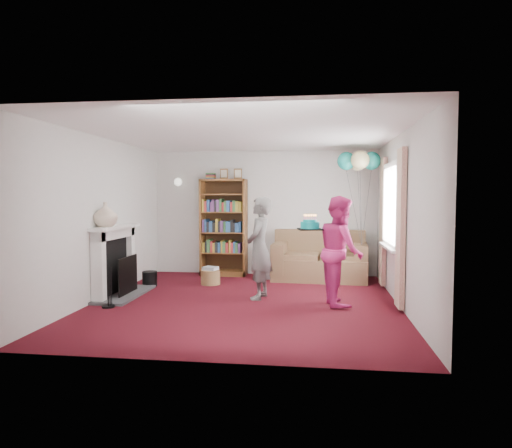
# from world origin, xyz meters

# --- Properties ---
(ground) EXTENTS (5.00, 5.00, 0.00)m
(ground) POSITION_xyz_m (0.00, 0.00, 0.00)
(ground) COLOR #37080E
(ground) RESTS_ON ground
(wall_back) EXTENTS (4.50, 0.02, 2.50)m
(wall_back) POSITION_xyz_m (0.00, 2.51, 1.25)
(wall_back) COLOR silver
(wall_back) RESTS_ON ground
(wall_left) EXTENTS (0.02, 5.00, 2.50)m
(wall_left) POSITION_xyz_m (-2.26, 0.00, 1.25)
(wall_left) COLOR silver
(wall_left) RESTS_ON ground
(wall_right) EXTENTS (0.02, 5.00, 2.50)m
(wall_right) POSITION_xyz_m (2.26, 0.00, 1.25)
(wall_right) COLOR silver
(wall_right) RESTS_ON ground
(ceiling) EXTENTS (4.50, 5.00, 0.01)m
(ceiling) POSITION_xyz_m (0.00, 0.00, 2.50)
(ceiling) COLOR white
(ceiling) RESTS_ON wall_back
(fireplace) EXTENTS (0.55, 1.80, 1.12)m
(fireplace) POSITION_xyz_m (-2.09, 0.19, 0.51)
(fireplace) COLOR #3F3F42
(fireplace) RESTS_ON ground
(window_bay) EXTENTS (0.14, 2.02, 2.20)m
(window_bay) POSITION_xyz_m (2.21, 0.60, 1.20)
(window_bay) COLOR white
(window_bay) RESTS_ON ground
(wall_sconce) EXTENTS (0.16, 0.23, 0.16)m
(wall_sconce) POSITION_xyz_m (-1.75, 2.36, 1.88)
(wall_sconce) COLOR gold
(wall_sconce) RESTS_ON ground
(bookcase) EXTENTS (0.91, 0.42, 2.14)m
(bookcase) POSITION_xyz_m (-0.79, 2.30, 0.95)
(bookcase) COLOR #472B14
(bookcase) RESTS_ON ground
(sofa) EXTENTS (1.76, 0.93, 0.93)m
(sofa) POSITION_xyz_m (1.12, 2.07, 0.35)
(sofa) COLOR brown
(sofa) RESTS_ON ground
(wicker_basket) EXTENTS (0.35, 0.35, 0.32)m
(wicker_basket) POSITION_xyz_m (-0.83, 1.28, 0.14)
(wicker_basket) COLOR olive
(wicker_basket) RESTS_ON ground
(person_striped) EXTENTS (0.46, 0.62, 1.58)m
(person_striped) POSITION_xyz_m (0.18, 0.28, 0.79)
(person_striped) COLOR black
(person_striped) RESTS_ON ground
(person_magenta) EXTENTS (0.72, 0.86, 1.60)m
(person_magenta) POSITION_xyz_m (1.40, 0.05, 0.80)
(person_magenta) COLOR #C92872
(person_magenta) RESTS_ON ground
(birthday_cake) EXTENTS (0.34, 0.34, 0.22)m
(birthday_cake) POSITION_xyz_m (0.95, 0.06, 1.16)
(birthday_cake) COLOR black
(birthday_cake) RESTS_ON ground
(balloons) EXTENTS (0.77, 0.77, 1.71)m
(balloons) POSITION_xyz_m (1.80, 1.68, 2.22)
(balloons) COLOR #3F3F3F
(balloons) RESTS_ON ground
(mantel_vase) EXTENTS (0.40, 0.40, 0.38)m
(mantel_vase) POSITION_xyz_m (-2.12, -0.15, 1.31)
(mantel_vase) COLOR beige
(mantel_vase) RESTS_ON fireplace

